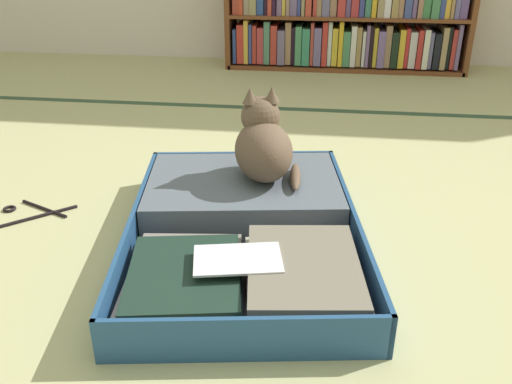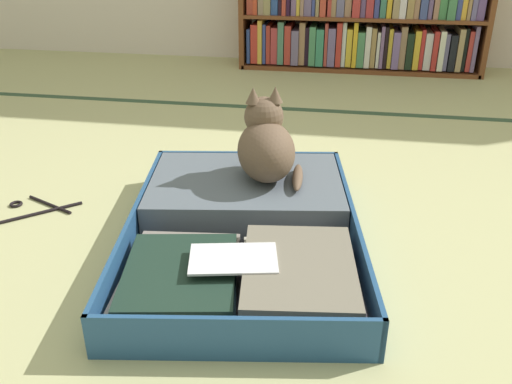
% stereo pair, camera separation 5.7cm
% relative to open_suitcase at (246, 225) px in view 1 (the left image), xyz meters
% --- Properties ---
extents(ground_plane, '(10.00, 10.00, 0.00)m').
position_rel_open_suitcase_xyz_m(ground_plane, '(0.12, -0.09, -0.05)').
color(ground_plane, tan).
extents(tatami_border, '(4.80, 0.05, 0.00)m').
position_rel_open_suitcase_xyz_m(tatami_border, '(0.12, 1.25, -0.05)').
color(tatami_border, '#324A33').
rests_on(tatami_border, ground_plane).
extents(open_suitcase, '(0.75, 0.98, 0.11)m').
position_rel_open_suitcase_xyz_m(open_suitcase, '(0.00, 0.00, 0.00)').
color(open_suitcase, navy).
rests_on(open_suitcase, ground_plane).
extents(black_cat, '(0.24, 0.29, 0.28)m').
position_rel_open_suitcase_xyz_m(black_cat, '(0.03, 0.21, 0.17)').
color(black_cat, brown).
rests_on(black_cat, open_suitcase).
extents(clothes_hanger, '(0.28, 0.27, 0.01)m').
position_rel_open_suitcase_xyz_m(clothes_hanger, '(-0.73, 0.03, -0.04)').
color(clothes_hanger, black).
rests_on(clothes_hanger, ground_plane).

